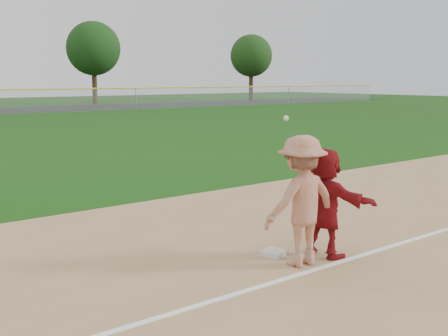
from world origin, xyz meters
TOP-DOWN VIEW (x-y plane):
  - ground at (0.00, 0.00)m, footprint 160.00×160.00m
  - foul_line at (0.00, -0.80)m, footprint 60.00×0.10m
  - first_base at (-0.04, 0.12)m, footprint 0.43×0.43m
  - base_runner at (0.58, -0.41)m, footprint 0.79×1.73m
  - first_base_play at (-0.04, -0.47)m, footprint 1.38×0.87m
  - tree_3 at (22.00, 52.80)m, footprint 6.00×6.00m
  - tree_4 at (44.00, 51.20)m, footprint 5.60×5.60m

SIDE VIEW (x-z plane):
  - ground at x=0.00m, z-range 0.00..0.00m
  - foul_line at x=0.00m, z-range 0.02..0.03m
  - first_base at x=-0.04m, z-range 0.02..0.10m
  - base_runner at x=0.58m, z-range 0.02..1.81m
  - first_base_play at x=-0.04m, z-range -0.12..2.20m
  - tree_4 at x=44.00m, z-range 1.51..10.18m
  - tree_3 at x=22.00m, z-range 1.57..10.76m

